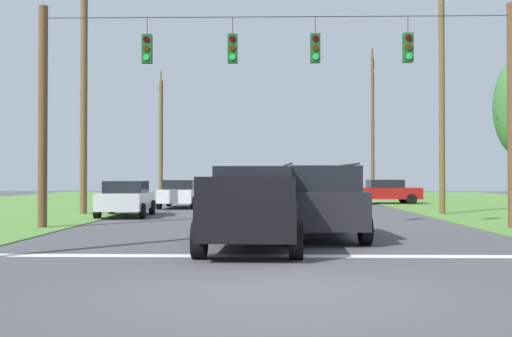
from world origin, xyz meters
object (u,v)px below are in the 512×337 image
at_px(distant_car_crossing_white, 181,193).
at_px(distant_car_far_parked, 385,191).
at_px(overhead_signal_span, 276,103).
at_px(utility_pole_mid_right, 442,102).
at_px(distant_car_oncoming, 126,198).
at_px(pickup_truck, 253,207).
at_px(utility_pole_mid_left, 84,95).
at_px(utility_pole_far_left, 161,137).
at_px(utility_pole_far_right, 373,124).
at_px(suv_black, 318,200).

xyz_separation_m(distant_car_crossing_white, distant_car_far_parked, (12.13, 4.77, 0.00)).
relative_size(overhead_signal_span, utility_pole_mid_right, 1.52).
height_order(overhead_signal_span, distant_car_crossing_white, overhead_signal_span).
relative_size(distant_car_crossing_white, distant_car_oncoming, 0.98).
relative_size(pickup_truck, distant_car_crossing_white, 1.26).
relative_size(pickup_truck, utility_pole_mid_left, 0.48).
distance_m(distant_car_crossing_white, utility_pole_far_left, 14.26).
distance_m(distant_car_crossing_white, distant_car_far_parked, 13.03).
relative_size(pickup_truck, distant_car_far_parked, 1.25).
xyz_separation_m(distant_car_oncoming, utility_pole_mid_left, (-2.30, 1.43, 4.64)).
xyz_separation_m(pickup_truck, distant_car_crossing_white, (-4.43, 18.02, -0.18)).
relative_size(distant_car_oncoming, distant_car_far_parked, 1.01).
distance_m(overhead_signal_span, utility_pole_far_right, 26.47).
bearing_deg(overhead_signal_span, utility_pole_far_right, 73.07).
height_order(suv_black, distant_car_far_parked, suv_black).
distance_m(utility_pole_mid_left, utility_pole_far_left, 18.94).
relative_size(utility_pole_far_right, utility_pole_far_left, 1.15).
bearing_deg(distant_car_crossing_white, suv_black, -68.72).
bearing_deg(distant_car_crossing_white, distant_car_oncoming, -99.96).
bearing_deg(suv_black, utility_pole_mid_left, 133.83).
relative_size(pickup_truck, utility_pole_far_right, 0.48).
bearing_deg(utility_pole_mid_left, utility_pole_far_right, 48.11).
xyz_separation_m(utility_pole_mid_right, utility_pole_far_left, (-16.15, 18.80, -0.23)).
relative_size(distant_car_oncoming, utility_pole_far_left, 0.44).
bearing_deg(utility_pole_far_left, distant_car_crossing_white, -75.08).
bearing_deg(suv_black, distant_car_far_parked, 73.89).
distance_m(pickup_truck, distant_car_far_parked, 24.06).
bearing_deg(overhead_signal_span, utility_pole_far_left, 108.22).
distance_m(distant_car_oncoming, utility_pole_far_left, 20.87).
height_order(distant_car_far_parked, utility_pole_far_left, utility_pole_far_left).
distance_m(distant_car_far_parked, utility_pole_far_right, 9.15).
xyz_separation_m(pickup_truck, distant_car_oncoming, (-5.68, 10.88, -0.18)).
height_order(distant_car_oncoming, utility_pole_far_right, utility_pole_far_right).
xyz_separation_m(pickup_truck, utility_pole_mid_right, (8.20, 12.44, 4.08)).
xyz_separation_m(distant_car_oncoming, utility_pole_mid_right, (13.89, 1.56, 4.26)).
relative_size(distant_car_far_parked, utility_pole_mid_left, 0.39).
bearing_deg(utility_pole_far_left, pickup_truck, -75.72).
bearing_deg(utility_pole_mid_right, suv_black, -122.17).
distance_m(distant_car_far_parked, utility_pole_mid_left, 19.43).
xyz_separation_m(distant_car_crossing_white, utility_pole_mid_left, (-3.56, -5.71, 4.64)).
distance_m(distant_car_far_parked, utility_pole_mid_right, 11.21).
height_order(distant_car_far_parked, utility_pole_mid_right, utility_pole_mid_right).
xyz_separation_m(pickup_truck, distant_car_far_parked, (7.70, 22.80, -0.18)).
relative_size(suv_black, utility_pole_far_left, 0.49).
bearing_deg(utility_pole_far_right, utility_pole_far_left, 177.35).
bearing_deg(distant_car_oncoming, overhead_signal_span, -42.03).
bearing_deg(distant_car_far_parked, utility_pole_far_right, 85.42).
relative_size(overhead_signal_span, suv_black, 3.22).
relative_size(pickup_truck, utility_pole_mid_right, 0.53).
distance_m(suv_black, distant_car_far_parked, 21.47).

